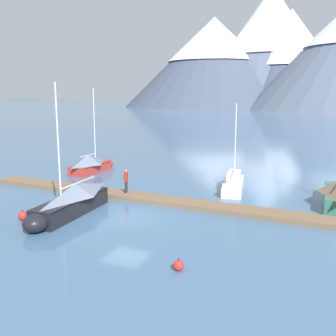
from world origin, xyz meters
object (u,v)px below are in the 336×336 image
object	(u,v)px
person_on_dock	(126,180)
mooring_buoy_channel_marker	(179,265)
sailboat_nearest_berth	(92,163)
mooring_buoy_inner_mooring	(23,216)
sailboat_second_berth	(70,201)
sailboat_mid_dock_port	(234,182)

from	to	relation	value
person_on_dock	mooring_buoy_channel_marker	distance (m)	12.59
sailboat_nearest_berth	person_on_dock	bearing A→B (deg)	-40.06
mooring_buoy_channel_marker	mooring_buoy_inner_mooring	bearing A→B (deg)	168.33
sailboat_second_berth	sailboat_mid_dock_port	distance (m)	12.94
sailboat_nearest_berth	sailboat_second_berth	bearing A→B (deg)	-59.69
sailboat_mid_dock_port	mooring_buoy_inner_mooring	world-z (taller)	sailboat_mid_dock_port
person_on_dock	sailboat_second_berth	bearing A→B (deg)	-99.10
mooring_buoy_channel_marker	sailboat_mid_dock_port	bearing A→B (deg)	97.05
sailboat_second_berth	mooring_buoy_channel_marker	size ratio (longest dim) A/B	14.76
sailboat_mid_dock_port	mooring_buoy_channel_marker	distance (m)	15.09
person_on_dock	mooring_buoy_channel_marker	xyz separation A→B (m)	(8.25, -9.46, -1.03)
person_on_dock	mooring_buoy_channel_marker	world-z (taller)	person_on_dock
sailboat_second_berth	person_on_dock	world-z (taller)	sailboat_second_berth
mooring_buoy_channel_marker	person_on_dock	bearing A→B (deg)	131.07
sailboat_second_berth	mooring_buoy_inner_mooring	xyz separation A→B (m)	(-1.91, -1.98, -0.62)
sailboat_nearest_berth	sailboat_mid_dock_port	xyz separation A→B (m)	(14.03, -0.91, -0.27)
sailboat_nearest_berth	person_on_dock	world-z (taller)	sailboat_nearest_berth
sailboat_second_berth	sailboat_nearest_berth	bearing A→B (deg)	120.31
sailboat_second_berth	sailboat_mid_dock_port	size ratio (longest dim) A/B	1.20
mooring_buoy_channel_marker	mooring_buoy_inner_mooring	size ratio (longest dim) A/B	0.86
sailboat_mid_dock_port	person_on_dock	size ratio (longest dim) A/B	3.93
person_on_dock	sailboat_nearest_berth	bearing A→B (deg)	139.94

